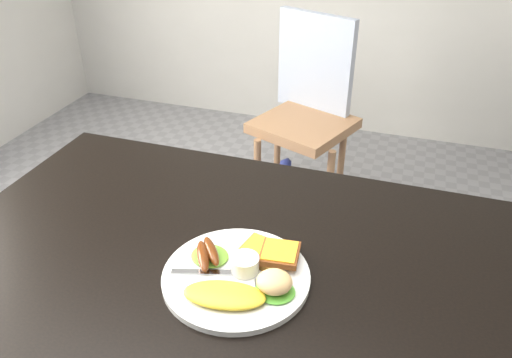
# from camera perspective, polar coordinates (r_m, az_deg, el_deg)

# --- Properties ---
(dining_table) EXTENTS (1.20, 0.80, 0.04)m
(dining_table) POSITION_cam_1_polar(r_m,az_deg,el_deg) (1.02, -3.65, -10.05)
(dining_table) COLOR black
(dining_table) RESTS_ON ground
(dining_chair) EXTENTS (0.49, 0.49, 0.04)m
(dining_chair) POSITION_cam_1_polar(r_m,az_deg,el_deg) (2.22, 5.44, 6.10)
(dining_chair) COLOR #A1724D
(dining_chair) RESTS_ON ground
(person) EXTENTS (0.56, 0.48, 1.32)m
(person) POSITION_cam_1_polar(r_m,az_deg,el_deg) (1.69, -7.43, 5.19)
(person) COLOR #2E3A8E
(person) RESTS_ON ground
(plate) EXTENTS (0.28, 0.28, 0.01)m
(plate) POSITION_cam_1_polar(r_m,az_deg,el_deg) (0.96, -2.28, -11.07)
(plate) COLOR white
(plate) RESTS_ON dining_table
(lettuce_left) EXTENTS (0.10, 0.09, 0.01)m
(lettuce_left) POSITION_cam_1_polar(r_m,az_deg,el_deg) (0.99, -5.31, -8.74)
(lettuce_left) COLOR #5B9725
(lettuce_left) RESTS_ON plate
(lettuce_right) EXTENTS (0.08, 0.07, 0.01)m
(lettuce_right) POSITION_cam_1_polar(r_m,az_deg,el_deg) (0.92, 2.18, -12.69)
(lettuce_right) COLOR green
(lettuce_right) RESTS_ON plate
(omelette) EXTENTS (0.16, 0.09, 0.02)m
(omelette) POSITION_cam_1_polar(r_m,az_deg,el_deg) (0.90, -3.62, -13.08)
(omelette) COLOR gold
(omelette) RESTS_ON plate
(sausage_a) EXTENTS (0.06, 0.09, 0.02)m
(sausage_a) POSITION_cam_1_polar(r_m,az_deg,el_deg) (0.97, -6.09, -8.75)
(sausage_a) COLOR #60320D
(sausage_a) RESTS_ON lettuce_left
(sausage_b) EXTENTS (0.07, 0.08, 0.02)m
(sausage_b) POSITION_cam_1_polar(r_m,az_deg,el_deg) (0.98, -5.13, -8.19)
(sausage_b) COLOR #60330D
(sausage_b) RESTS_ON lettuce_left
(ramekin) EXTENTS (0.07, 0.07, 0.03)m
(ramekin) POSITION_cam_1_polar(r_m,az_deg,el_deg) (0.95, -1.27, -9.68)
(ramekin) COLOR white
(ramekin) RESTS_ON plate
(toast_a) EXTENTS (0.10, 0.10, 0.01)m
(toast_a) POSITION_cam_1_polar(r_m,az_deg,el_deg) (0.99, 0.58, -8.38)
(toast_a) COLOR olive
(toast_a) RESTS_ON plate
(toast_b) EXTENTS (0.08, 0.08, 0.01)m
(toast_b) POSITION_cam_1_polar(r_m,az_deg,el_deg) (0.97, 2.74, -8.51)
(toast_b) COLOR brown
(toast_b) RESTS_ON toast_a
(potato_salad) EXTENTS (0.07, 0.07, 0.03)m
(potato_salad) POSITION_cam_1_polar(r_m,az_deg,el_deg) (0.91, 2.13, -11.66)
(potato_salad) COLOR beige
(potato_salad) RESTS_ON lettuce_right
(fork) EXTENTS (0.16, 0.06, 0.00)m
(fork) POSITION_cam_1_polar(r_m,az_deg,el_deg) (0.96, -4.80, -10.61)
(fork) COLOR #ADAFB7
(fork) RESTS_ON plate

